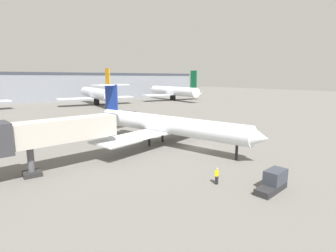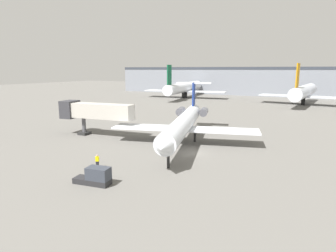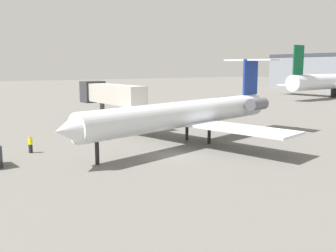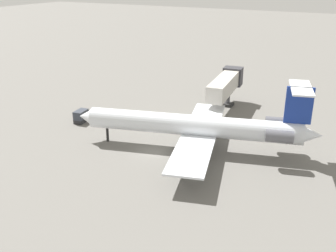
# 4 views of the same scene
# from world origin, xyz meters

# --- Properties ---
(ground_plane) EXTENTS (400.00, 400.00, 0.10)m
(ground_plane) POSITION_xyz_m (0.00, 0.00, -0.05)
(ground_plane) COLOR #66635E
(regional_jet) EXTENTS (24.02, 31.13, 9.29)m
(regional_jet) POSITION_xyz_m (-3.26, 4.97, 3.42)
(regional_jet) COLOR silver
(regional_jet) RESTS_ON ground_plane
(jet_bridge) EXTENTS (14.29, 4.53, 6.17)m
(jet_bridge) POSITION_xyz_m (-20.27, 2.32, 4.47)
(jet_bridge) COLOR #B7B2A8
(jet_bridge) RESTS_ON ground_plane
(ground_crew_marshaller) EXTENTS (0.47, 0.40, 1.69)m
(ground_crew_marshaller) POSITION_xyz_m (-7.63, -11.19, 0.86)
(ground_crew_marshaller) COLOR black
(ground_crew_marshaller) RESTS_ON ground_plane
(parked_airliner_west_end) EXTENTS (34.72, 40.96, 13.36)m
(parked_airliner_west_end) POSITION_xyz_m (-34.14, 74.00, 4.27)
(parked_airliner_west_end) COLOR silver
(parked_airliner_west_end) RESTS_ON ground_plane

